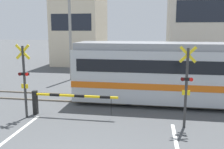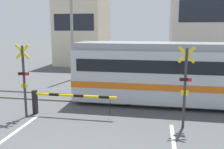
{
  "view_description": "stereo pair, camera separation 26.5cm",
  "coord_description": "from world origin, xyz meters",
  "views": [
    {
      "loc": [
        2.15,
        -5.17,
        4.04
      ],
      "look_at": [
        0.0,
        7.84,
        1.6
      ],
      "focal_mm": 40.0,
      "sensor_mm": 36.0,
      "label": 1
    },
    {
      "loc": [
        2.41,
        -5.13,
        4.04
      ],
      "look_at": [
        0.0,
        7.84,
        1.6
      ],
      "focal_mm": 40.0,
      "sensor_mm": 36.0,
      "label": 2
    }
  ],
  "objects": [
    {
      "name": "commuter_train",
      "position": [
        5.75,
        8.38,
        1.77
      ],
      "size": [
        15.6,
        2.75,
        3.3
      ],
      "color": "#B7BCC1",
      "rests_on": "ground_plane"
    },
    {
      "name": "rail_track_far",
      "position": [
        0.0,
        9.1,
        0.04
      ],
      "size": [
        50.0,
        0.1,
        0.08
      ],
      "color": "#6B6051",
      "rests_on": "ground_plane"
    },
    {
      "name": "rail_track_near",
      "position": [
        0.0,
        7.66,
        0.04
      ],
      "size": [
        50.0,
        0.1,
        0.08
      ],
      "color": "#6B6051",
      "rests_on": "ground_plane"
    },
    {
      "name": "crossing_barrier_near",
      "position": [
        -2.25,
        5.49,
        0.78
      ],
      "size": [
        4.08,
        0.2,
        1.15
      ],
      "color": "black",
      "rests_on": "ground_plane"
    },
    {
      "name": "crossing_signal_right",
      "position": [
        3.51,
        4.99,
        1.86
      ],
      "size": [
        0.68,
        0.15,
        3.37
      ],
      "color": "#333333",
      "rests_on": "ground_plane"
    },
    {
      "name": "crossing_barrier_far",
      "position": [
        2.25,
        11.16,
        0.78
      ],
      "size": [
        4.08,
        0.2,
        1.15
      ],
      "color": "black",
      "rests_on": "ground_plane"
    },
    {
      "name": "crossing_signal_left",
      "position": [
        -3.51,
        4.99,
        1.86
      ],
      "size": [
        0.68,
        0.15,
        3.37
      ],
      "color": "#333333",
      "rests_on": "ground_plane"
    },
    {
      "name": "pedestrian",
      "position": [
        -1.09,
        12.86,
        0.96
      ],
      "size": [
        0.38,
        0.22,
        1.67
      ],
      "color": "#23232D",
      "rests_on": "ground_plane"
    },
    {
      "name": "building_right_of_street",
      "position": [
        6.95,
        23.05,
        5.12
      ],
      "size": [
        6.57,
        6.69,
        10.23
      ],
      "color": "beige",
      "rests_on": "ground_plane"
    },
    {
      "name": "utility_pole_streetside",
      "position": [
        -4.26,
        13.66,
        3.5
      ],
      "size": [
        0.22,
        0.22,
        7.0
      ],
      "color": "gray",
      "rests_on": "ground_plane"
    },
    {
      "name": "building_left_of_street",
      "position": [
        -6.2,
        23.05,
        4.24
      ],
      "size": [
        5.08,
        6.69,
        8.48
      ],
      "color": "beige",
      "rests_on": "ground_plane"
    }
  ]
}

